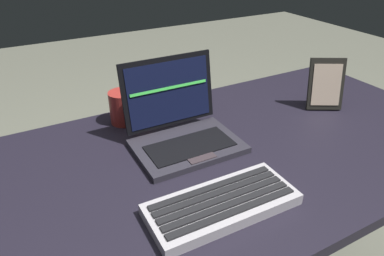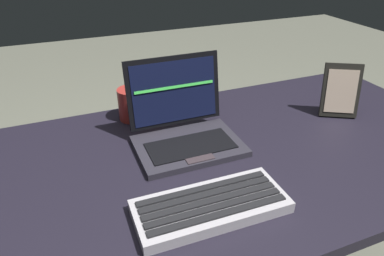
{
  "view_description": "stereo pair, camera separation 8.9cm",
  "coord_description": "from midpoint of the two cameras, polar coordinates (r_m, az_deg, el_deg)",
  "views": [
    {
      "loc": [
        -0.35,
        -0.65,
        1.24
      ],
      "look_at": [
        0.02,
        0.03,
        0.8
      ],
      "focal_mm": 32.93,
      "sensor_mm": 36.0,
      "label": 1
    },
    {
      "loc": [
        -0.27,
        -0.69,
        1.24
      ],
      "look_at": [
        0.02,
        0.03,
        0.8
      ],
      "focal_mm": 32.93,
      "sensor_mm": 36.0,
      "label": 2
    }
  ],
  "objects": [
    {
      "name": "desk",
      "position": [
        0.97,
        2.05,
        -10.3
      ],
      "size": [
        1.7,
        0.74,
        0.72
      ],
      "color": "black",
      "rests_on": "ground"
    },
    {
      "name": "photo_frame",
      "position": [
        1.21,
        24.96,
        5.41
      ],
      "size": [
        0.12,
        0.1,
        0.17
      ],
      "color": "black",
      "rests_on": "desk"
    },
    {
      "name": "external_keyboard",
      "position": [
        0.76,
        6.51,
        -12.54
      ],
      "size": [
        0.33,
        0.14,
        0.03
      ],
      "color": "#B8B3B9",
      "rests_on": "desk"
    },
    {
      "name": "coffee_mug",
      "position": [
        1.1,
        -7.29,
        3.86
      ],
      "size": [
        0.13,
        0.08,
        0.1
      ],
      "color": "#AA302A",
      "rests_on": "desk"
    },
    {
      "name": "laptop_front",
      "position": [
        0.96,
        1.38,
        -0.12
      ],
      "size": [
        0.28,
        0.23,
        0.22
      ],
      "color": "#2D2A33",
      "rests_on": "desk"
    }
  ]
}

